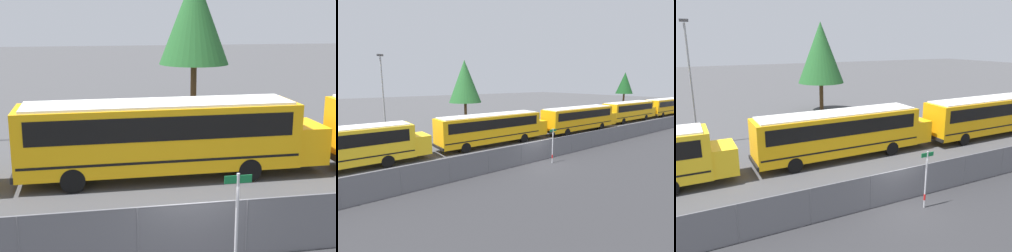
% 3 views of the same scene
% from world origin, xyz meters
% --- Properties ---
extents(fence, '(105.82, 0.07, 1.70)m').
position_xyz_m(fence, '(-0.00, -0.00, 0.87)').
color(fence, '#9EA0A5').
rests_on(fence, ground_plane).
extents(school_bus_3, '(12.82, 2.51, 3.20)m').
position_xyz_m(school_bus_3, '(0.50, 6.94, 1.89)').
color(school_bus_3, '#EDA80F').
rests_on(school_bus_3, ground_plane).
extents(street_sign, '(0.70, 0.09, 2.83)m').
position_xyz_m(street_sign, '(0.85, -1.07, 1.51)').
color(street_sign, '#B7B7BC').
rests_on(street_sign, ground_plane).
extents(tree_0, '(5.03, 5.03, 9.75)m').
position_xyz_m(tree_0, '(5.21, 21.76, 6.46)').
color(tree_0, '#51381E').
rests_on(tree_0, ground_plane).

